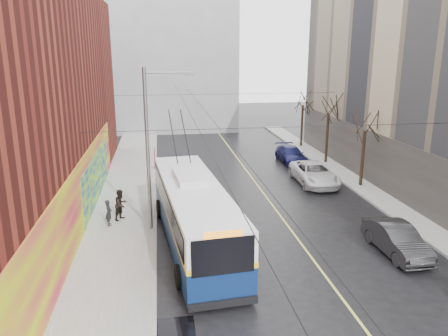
{
  "coord_description": "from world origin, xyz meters",
  "views": [
    {
      "loc": [
        -5.61,
        -13.16,
        9.8
      ],
      "look_at": [
        -1.85,
        12.1,
        2.91
      ],
      "focal_mm": 35.0,
      "sensor_mm": 36.0,
      "label": 1
    }
  ],
  "objects_px": {
    "streetlight_pole": "(150,146)",
    "parked_car_d": "(291,155)",
    "following_car": "(190,169)",
    "pedestrian_b": "(121,205)",
    "parked_car_b": "(397,239)",
    "tree_near": "(366,120)",
    "trolleybus": "(194,212)",
    "parked_car_c": "(314,173)",
    "tree_mid": "(329,105)",
    "tree_far": "(303,98)",
    "pedestrian_a": "(109,213)"
  },
  "relations": [
    {
      "from": "streetlight_pole",
      "to": "tree_near",
      "type": "distance_m",
      "value": 16.28
    },
    {
      "from": "tree_near",
      "to": "pedestrian_a",
      "type": "bearing_deg",
      "value": -163.48
    },
    {
      "from": "parked_car_d",
      "to": "pedestrian_b",
      "type": "relative_size",
      "value": 2.68
    },
    {
      "from": "tree_mid",
      "to": "pedestrian_a",
      "type": "xyz_separation_m",
      "value": [
        -17.66,
        -12.24,
        -4.34
      ]
    },
    {
      "from": "streetlight_pole",
      "to": "following_car",
      "type": "bearing_deg",
      "value": 75.22
    },
    {
      "from": "parked_car_b",
      "to": "parked_car_d",
      "type": "distance_m",
      "value": 18.52
    },
    {
      "from": "tree_mid",
      "to": "parked_car_b",
      "type": "height_order",
      "value": "tree_mid"
    },
    {
      "from": "tree_near",
      "to": "parked_car_c",
      "type": "relative_size",
      "value": 1.12
    },
    {
      "from": "pedestrian_b",
      "to": "tree_far",
      "type": "bearing_deg",
      "value": -7.33
    },
    {
      "from": "parked_car_d",
      "to": "parked_car_b",
      "type": "bearing_deg",
      "value": -90.92
    },
    {
      "from": "trolleybus",
      "to": "parked_car_d",
      "type": "relative_size",
      "value": 2.7
    },
    {
      "from": "trolleybus",
      "to": "parked_car_b",
      "type": "relative_size",
      "value": 2.92
    },
    {
      "from": "tree_near",
      "to": "tree_mid",
      "type": "height_order",
      "value": "tree_mid"
    },
    {
      "from": "trolleybus",
      "to": "pedestrian_a",
      "type": "xyz_separation_m",
      "value": [
        -4.62,
        2.8,
        -0.82
      ]
    },
    {
      "from": "streetlight_pole",
      "to": "pedestrian_b",
      "type": "relative_size",
      "value": 4.9
    },
    {
      "from": "tree_near",
      "to": "parked_car_c",
      "type": "height_order",
      "value": "tree_near"
    },
    {
      "from": "streetlight_pole",
      "to": "parked_car_c",
      "type": "height_order",
      "value": "streetlight_pole"
    },
    {
      "from": "tree_far",
      "to": "trolleybus",
      "type": "xyz_separation_m",
      "value": [
        -13.04,
        -22.04,
        -3.42
      ]
    },
    {
      "from": "streetlight_pole",
      "to": "parked_car_d",
      "type": "bearing_deg",
      "value": 48.69
    },
    {
      "from": "parked_car_d",
      "to": "following_car",
      "type": "xyz_separation_m",
      "value": [
        -9.38,
        -3.31,
        -0.04
      ]
    },
    {
      "from": "tree_far",
      "to": "tree_near",
      "type": "bearing_deg",
      "value": -90.0
    },
    {
      "from": "pedestrian_a",
      "to": "parked_car_d",
      "type": "bearing_deg",
      "value": -54.48
    },
    {
      "from": "pedestrian_a",
      "to": "pedestrian_b",
      "type": "distance_m",
      "value": 1.05
    },
    {
      "from": "streetlight_pole",
      "to": "tree_mid",
      "type": "height_order",
      "value": "streetlight_pole"
    },
    {
      "from": "parked_car_b",
      "to": "parked_car_c",
      "type": "height_order",
      "value": "parked_car_c"
    },
    {
      "from": "tree_far",
      "to": "parked_car_b",
      "type": "relative_size",
      "value": 1.45
    },
    {
      "from": "tree_mid",
      "to": "following_car",
      "type": "relative_size",
      "value": 1.69
    },
    {
      "from": "streetlight_pole",
      "to": "pedestrian_a",
      "type": "distance_m",
      "value": 4.74
    },
    {
      "from": "pedestrian_a",
      "to": "tree_mid",
      "type": "bearing_deg",
      "value": -61.43
    },
    {
      "from": "parked_car_b",
      "to": "tree_mid",
      "type": "bearing_deg",
      "value": 78.96
    },
    {
      "from": "tree_near",
      "to": "tree_far",
      "type": "height_order",
      "value": "tree_far"
    },
    {
      "from": "parked_car_c",
      "to": "pedestrian_b",
      "type": "bearing_deg",
      "value": -156.62
    },
    {
      "from": "tree_near",
      "to": "trolleybus",
      "type": "height_order",
      "value": "tree_near"
    },
    {
      "from": "tree_near",
      "to": "parked_car_b",
      "type": "bearing_deg",
      "value": -106.65
    },
    {
      "from": "tree_far",
      "to": "pedestrian_b",
      "type": "distance_m",
      "value": 25.41
    },
    {
      "from": "parked_car_b",
      "to": "streetlight_pole",
      "type": "bearing_deg",
      "value": 157.73
    },
    {
      "from": "tree_near",
      "to": "pedestrian_a",
      "type": "relative_size",
      "value": 4.21
    },
    {
      "from": "tree_mid",
      "to": "pedestrian_a",
      "type": "distance_m",
      "value": 21.92
    },
    {
      "from": "trolleybus",
      "to": "parked_car_d",
      "type": "height_order",
      "value": "trolleybus"
    },
    {
      "from": "tree_near",
      "to": "trolleybus",
      "type": "relative_size",
      "value": 0.48
    },
    {
      "from": "streetlight_pole",
      "to": "pedestrian_b",
      "type": "height_order",
      "value": "streetlight_pole"
    },
    {
      "from": "parked_car_d",
      "to": "streetlight_pole",
      "type": "bearing_deg",
      "value": -131.58
    },
    {
      "from": "parked_car_d",
      "to": "parked_car_c",
      "type": "bearing_deg",
      "value": -91.73
    },
    {
      "from": "parked_car_c",
      "to": "pedestrian_b",
      "type": "xyz_separation_m",
      "value": [
        -13.88,
        -5.72,
        0.27
      ]
    },
    {
      "from": "tree_near",
      "to": "following_car",
      "type": "xyz_separation_m",
      "value": [
        -12.36,
        4.51,
        -4.3
      ]
    },
    {
      "from": "tree_mid",
      "to": "trolleybus",
      "type": "height_order",
      "value": "tree_mid"
    },
    {
      "from": "streetlight_pole",
      "to": "trolleybus",
      "type": "bearing_deg",
      "value": -44.15
    },
    {
      "from": "tree_near",
      "to": "parked_car_d",
      "type": "bearing_deg",
      "value": 110.89
    },
    {
      "from": "streetlight_pole",
      "to": "tree_far",
      "type": "relative_size",
      "value": 1.37
    },
    {
      "from": "tree_mid",
      "to": "pedestrian_a",
      "type": "bearing_deg",
      "value": -145.28
    }
  ]
}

